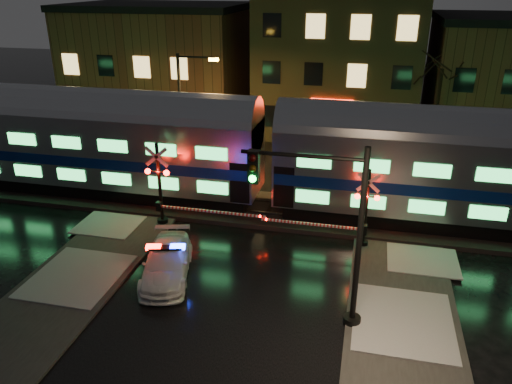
% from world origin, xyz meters
% --- Properties ---
extents(ground, '(120.00, 120.00, 0.00)m').
position_xyz_m(ground, '(0.00, 0.00, 0.00)').
color(ground, black).
rests_on(ground, ground).
extents(ballast, '(90.00, 4.20, 0.24)m').
position_xyz_m(ballast, '(0.00, 5.00, 0.12)').
color(ballast, black).
rests_on(ballast, ground).
extents(sidewalk_left, '(4.00, 20.00, 0.12)m').
position_xyz_m(sidewalk_left, '(-6.50, -6.00, 0.06)').
color(sidewalk_left, '#2D2D2D').
rests_on(sidewalk_left, ground).
extents(sidewalk_right, '(4.00, 20.00, 0.12)m').
position_xyz_m(sidewalk_right, '(6.50, -6.00, 0.06)').
color(sidewalk_right, '#2D2D2D').
rests_on(sidewalk_right, ground).
extents(building_left, '(14.00, 10.00, 9.00)m').
position_xyz_m(building_left, '(-13.00, 22.00, 4.50)').
color(building_left, '#523620').
rests_on(building_left, ground).
extents(building_mid, '(12.00, 11.00, 11.50)m').
position_xyz_m(building_mid, '(2.00, 22.50, 5.75)').
color(building_mid, brown).
rests_on(building_mid, ground).
extents(train, '(51.00, 3.12, 5.92)m').
position_xyz_m(train, '(-0.14, 5.00, 3.38)').
color(train, black).
rests_on(train, ballast).
extents(police_car, '(2.91, 4.82, 1.46)m').
position_xyz_m(police_car, '(-2.93, -1.99, 0.66)').
color(police_car, white).
rests_on(police_car, ground).
extents(crossing_signal_right, '(5.37, 0.64, 3.80)m').
position_xyz_m(crossing_signal_right, '(4.54, 2.30, 1.57)').
color(crossing_signal_right, black).
rests_on(crossing_signal_right, ground).
extents(crossing_signal_left, '(6.05, 0.67, 4.28)m').
position_xyz_m(crossing_signal_left, '(-4.64, 2.31, 1.77)').
color(crossing_signal_left, black).
rests_on(crossing_signal_left, ground).
extents(traffic_light, '(4.33, 0.75, 6.69)m').
position_xyz_m(traffic_light, '(3.67, -3.49, 3.56)').
color(traffic_light, black).
rests_on(traffic_light, ground).
extents(streetlight, '(2.50, 0.26, 7.48)m').
position_xyz_m(streetlight, '(-6.03, 9.00, 4.31)').
color(streetlight, black).
rests_on(streetlight, ground).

